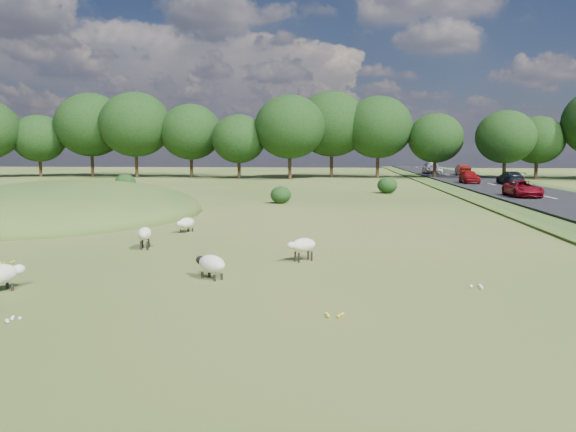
{
  "coord_description": "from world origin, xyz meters",
  "views": [
    {
      "loc": [
        4.08,
        -19.6,
        3.81
      ],
      "look_at": [
        2.0,
        4.0,
        1.0
      ],
      "focal_mm": 35.0,
      "sensor_mm": 36.0,
      "label": 1
    }
  ],
  "objects_px": {
    "sheep_2": "(145,234)",
    "sheep_3": "(186,223)",
    "car_3": "(431,164)",
    "sheep_4": "(303,245)",
    "car_6": "(469,177)",
    "car_4": "(463,170)",
    "car_0": "(523,189)",
    "car_1": "(432,169)",
    "car_5": "(510,178)",
    "sheep_0": "(211,264)"
  },
  "relations": [
    {
      "from": "sheep_2",
      "to": "sheep_3",
      "type": "height_order",
      "value": "sheep_2"
    },
    {
      "from": "sheep_2",
      "to": "car_3",
      "type": "height_order",
      "value": "car_3"
    },
    {
      "from": "sheep_4",
      "to": "car_6",
      "type": "xyz_separation_m",
      "value": [
        15.18,
        42.44,
        0.39
      ]
    },
    {
      "from": "sheep_4",
      "to": "car_4",
      "type": "relative_size",
      "value": 0.26
    },
    {
      "from": "car_0",
      "to": "car_6",
      "type": "xyz_separation_m",
      "value": [
        0.0,
        17.5,
        0.08
      ]
    },
    {
      "from": "sheep_2",
      "to": "car_1",
      "type": "xyz_separation_m",
      "value": [
        21.4,
        63.97,
        0.37
      ]
    },
    {
      "from": "sheep_3",
      "to": "car_0",
      "type": "bearing_deg",
      "value": 152.75
    },
    {
      "from": "sheep_4",
      "to": "car_5",
      "type": "bearing_deg",
      "value": -151.76
    },
    {
      "from": "car_0",
      "to": "car_6",
      "type": "distance_m",
      "value": 17.5
    },
    {
      "from": "car_5",
      "to": "sheep_0",
      "type": "bearing_deg",
      "value": 63.81
    },
    {
      "from": "car_5",
      "to": "car_6",
      "type": "distance_m",
      "value": 4.09
    },
    {
      "from": "sheep_4",
      "to": "car_1",
      "type": "relative_size",
      "value": 0.21
    },
    {
      "from": "sheep_2",
      "to": "car_5",
      "type": "distance_m",
      "value": 46.45
    },
    {
      "from": "car_0",
      "to": "car_6",
      "type": "relative_size",
      "value": 1.08
    },
    {
      "from": "sheep_2",
      "to": "car_1",
      "type": "height_order",
      "value": "car_1"
    },
    {
      "from": "sheep_3",
      "to": "car_6",
      "type": "bearing_deg",
      "value": 170.95
    },
    {
      "from": "sheep_4",
      "to": "car_3",
      "type": "distance_m",
      "value": 93.2
    },
    {
      "from": "car_1",
      "to": "car_3",
      "type": "bearing_deg",
      "value": 81.49
    },
    {
      "from": "sheep_0",
      "to": "car_0",
      "type": "bearing_deg",
      "value": -82.53
    },
    {
      "from": "sheep_0",
      "to": "car_4",
      "type": "bearing_deg",
      "value": -68.03
    },
    {
      "from": "car_1",
      "to": "car_5",
      "type": "height_order",
      "value": "car_1"
    },
    {
      "from": "car_4",
      "to": "sheep_4",
      "type": "bearing_deg",
      "value": 73.3
    },
    {
      "from": "car_0",
      "to": "car_5",
      "type": "xyz_separation_m",
      "value": [
        3.8,
        15.98,
        0.05
      ]
    },
    {
      "from": "car_3",
      "to": "car_5",
      "type": "bearing_deg",
      "value": 90.0
    },
    {
      "from": "sheep_4",
      "to": "sheep_0",
      "type": "bearing_deg",
      "value": 11.34
    },
    {
      "from": "car_0",
      "to": "car_1",
      "type": "relative_size",
      "value": 0.87
    },
    {
      "from": "sheep_3",
      "to": "sheep_4",
      "type": "bearing_deg",
      "value": 63.82
    },
    {
      "from": "car_3",
      "to": "car_4",
      "type": "distance_m",
      "value": 28.0
    },
    {
      "from": "sheep_0",
      "to": "car_1",
      "type": "relative_size",
      "value": 0.23
    },
    {
      "from": "car_3",
      "to": "car_5",
      "type": "height_order",
      "value": "car_3"
    },
    {
      "from": "sheep_4",
      "to": "car_5",
      "type": "relative_size",
      "value": 0.24
    },
    {
      "from": "sheep_0",
      "to": "sheep_2",
      "type": "relative_size",
      "value": 0.99
    },
    {
      "from": "sheep_0",
      "to": "car_0",
      "type": "relative_size",
      "value": 0.27
    },
    {
      "from": "car_0",
      "to": "sheep_0",
      "type": "bearing_deg",
      "value": -122.54
    },
    {
      "from": "sheep_2",
      "to": "sheep_3",
      "type": "xyz_separation_m",
      "value": [
        0.44,
        4.35,
        -0.16
      ]
    },
    {
      "from": "sheep_2",
      "to": "car_6",
      "type": "height_order",
      "value": "car_6"
    },
    {
      "from": "sheep_2",
      "to": "car_0",
      "type": "distance_m",
      "value": 31.45
    },
    {
      "from": "sheep_2",
      "to": "sheep_3",
      "type": "relative_size",
      "value": 0.98
    },
    {
      "from": "sheep_3",
      "to": "car_6",
      "type": "relative_size",
      "value": 0.3
    },
    {
      "from": "sheep_4",
      "to": "car_6",
      "type": "distance_m",
      "value": 45.07
    },
    {
      "from": "sheep_0",
      "to": "car_0",
      "type": "distance_m",
      "value": 32.96
    },
    {
      "from": "car_6",
      "to": "car_5",
      "type": "bearing_deg",
      "value": -21.8
    },
    {
      "from": "sheep_2",
      "to": "car_6",
      "type": "distance_m",
      "value": 45.85
    },
    {
      "from": "sheep_2",
      "to": "car_3",
      "type": "bearing_deg",
      "value": -29.2
    },
    {
      "from": "sheep_2",
      "to": "car_4",
      "type": "relative_size",
      "value": 0.29
    },
    {
      "from": "car_0",
      "to": "car_1",
      "type": "distance_m",
      "value": 40.93
    },
    {
      "from": "sheep_3",
      "to": "car_1",
      "type": "xyz_separation_m",
      "value": [
        20.96,
        59.62,
        0.53
      ]
    },
    {
      "from": "car_1",
      "to": "car_6",
      "type": "height_order",
      "value": "car_1"
    },
    {
      "from": "sheep_0",
      "to": "sheep_4",
      "type": "distance_m",
      "value": 3.82
    },
    {
      "from": "car_5",
      "to": "car_6",
      "type": "relative_size",
      "value": 1.12
    }
  ]
}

